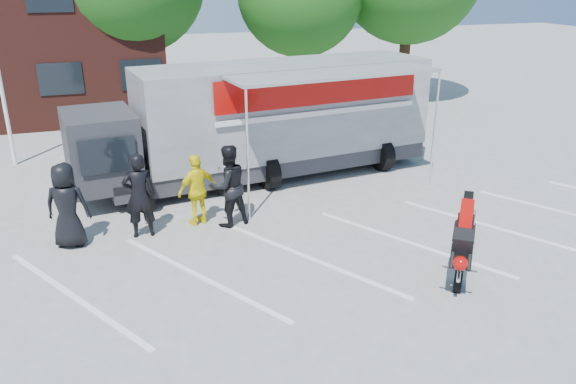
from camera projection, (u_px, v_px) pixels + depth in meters
ground at (319, 282)px, 11.11m from camera, size 100.00×100.00×0.00m
parking_bay_lines at (302, 260)px, 11.99m from camera, size 18.09×13.33×0.01m
transporter_truck at (271, 175)px, 17.02m from camera, size 11.01×6.25×3.34m
parked_motorcycle at (203, 196)px, 15.45m from camera, size 2.06×1.30×1.03m
stunt_bike_rider at (459, 274)px, 11.44m from camera, size 1.67×1.83×1.99m
spectator_leather_a at (67, 205)px, 12.30m from camera, size 1.08×0.87×1.94m
spectator_leather_b at (139, 196)px, 12.75m from camera, size 0.74×0.50×2.01m
spectator_leather_c at (228, 186)px, 13.34m from camera, size 1.14×0.99×2.01m
spectator_hivis at (198, 190)px, 13.43m from camera, size 1.11×0.76×1.76m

